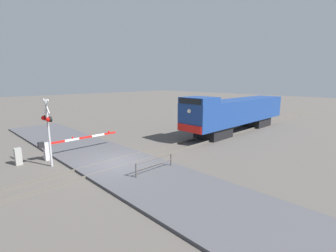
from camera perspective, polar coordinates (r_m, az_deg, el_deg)
name	(u,v)px	position (r m, az deg, el deg)	size (l,w,h in m)	color
ground_plane	(117,164)	(16.55, -11.81, -8.81)	(160.00, 160.00, 0.00)	#514C47
rail_track_left	(112,161)	(17.10, -13.13, -7.95)	(0.08, 80.00, 0.15)	#59544C
rail_track_right	(124,166)	(15.95, -10.42, -9.23)	(0.08, 80.00, 0.15)	#59544C
road_surface	(117,163)	(16.52, -11.82, -8.58)	(36.00, 5.13, 0.14)	#47474C
locomotive	(237,112)	(26.93, 15.85, 3.12)	(2.80, 16.08, 4.01)	black
crossing_signal	(48,125)	(16.89, -26.48, 0.25)	(1.18, 0.33, 4.35)	#ADADB2
crossing_gate	(58,146)	(18.98, -24.46, -4.35)	(0.36, 6.02, 1.35)	silver
utility_cabinet	(18,156)	(18.77, -31.83, -6.11)	(0.39, 0.39, 1.11)	#999993
guard_railing	(155,163)	(14.55, -3.16, -8.75)	(0.08, 2.83, 0.95)	#4C4742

